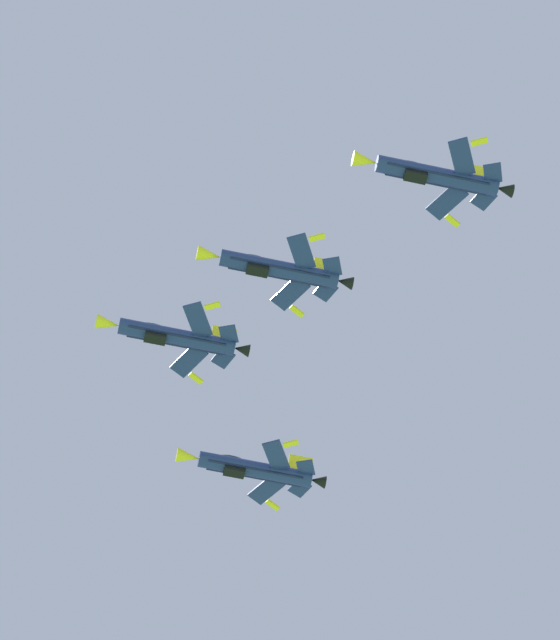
# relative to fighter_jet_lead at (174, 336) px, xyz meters

# --- Properties ---
(fighter_jet_lead) EXTENTS (15.79, 10.25, 4.38)m
(fighter_jet_lead) POSITION_rel_fighter_jet_lead_xyz_m (0.00, 0.00, 0.00)
(fighter_jet_lead) COLOR navy
(fighter_jet_left_wing) EXTENTS (15.79, 10.17, 4.41)m
(fighter_jet_left_wing) POSITION_rel_fighter_jet_lead_xyz_m (10.67, -7.32, -0.28)
(fighter_jet_left_wing) COLOR navy
(fighter_jet_right_wing) EXTENTS (15.79, 10.10, 4.55)m
(fighter_jet_right_wing) POSITION_rel_fighter_jet_lead_xyz_m (7.48, 14.63, -2.03)
(fighter_jet_right_wing) COLOR navy
(fighter_jet_left_outer) EXTENTS (15.79, 10.13, 4.49)m
(fighter_jet_left_outer) POSITION_rel_fighter_jet_lead_xyz_m (26.22, -17.20, -1.69)
(fighter_jet_left_outer) COLOR navy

